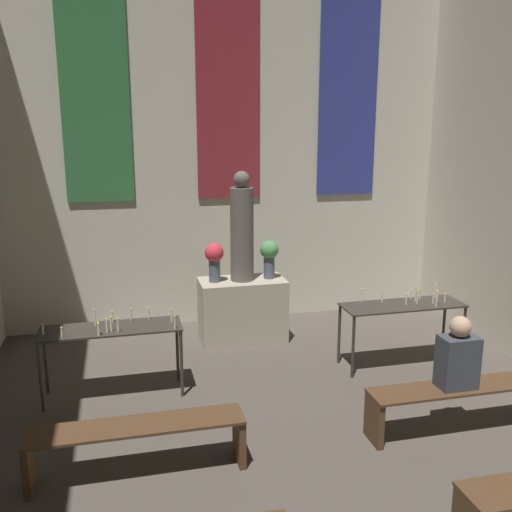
{
  "coord_description": "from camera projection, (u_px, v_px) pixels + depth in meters",
  "views": [
    {
      "loc": [
        -1.58,
        1.33,
        2.95
      ],
      "look_at": [
        0.0,
        7.84,
        1.38
      ],
      "focal_mm": 40.0,
      "sensor_mm": 36.0,
      "label": 1
    }
  ],
  "objects": [
    {
      "name": "altar",
      "position": [
        242.0,
        310.0,
        7.85
      ],
      "size": [
        1.17,
        0.6,
        0.86
      ],
      "color": "#ADA38E",
      "rests_on": "ground_plane"
    },
    {
      "name": "flower_vase_left",
      "position": [
        214.0,
        258.0,
        7.59
      ],
      "size": [
        0.25,
        0.25,
        0.53
      ],
      "color": "#4C5666",
      "rests_on": "altar"
    },
    {
      "name": "wall_back",
      "position": [
        227.0,
        121.0,
        8.18
      ],
      "size": [
        6.7,
        0.16,
        5.87
      ],
      "color": "beige",
      "rests_on": "ground_plane"
    },
    {
      "name": "flower_vase_right",
      "position": [
        269.0,
        255.0,
        7.76
      ],
      "size": [
        0.25,
        0.25,
        0.53
      ],
      "color": "#4C5666",
      "rests_on": "altar"
    },
    {
      "name": "candle_rack_left",
      "position": [
        112.0,
        335.0,
        6.18
      ],
      "size": [
        1.51,
        0.49,
        0.98
      ],
      "color": "#332D28",
      "rests_on": "ground_plane"
    },
    {
      "name": "statue",
      "position": [
        242.0,
        230.0,
        7.59
      ],
      "size": [
        0.31,
        0.31,
        1.47
      ],
      "color": "#5B5651",
      "rests_on": "altar"
    },
    {
      "name": "candle_rack_right",
      "position": [
        403.0,
        311.0,
        6.98
      ],
      "size": [
        1.51,
        0.49,
        0.98
      ],
      "color": "#332D28",
      "rests_on": "ground_plane"
    },
    {
      "name": "person_seated",
      "position": [
        458.0,
        356.0,
        5.42
      ],
      "size": [
        0.36,
        0.24,
        0.71
      ],
      "color": "#383D47",
      "rests_on": "pew_back_right"
    },
    {
      "name": "pew_back_right",
      "position": [
        459.0,
        399.0,
        5.53
      ],
      "size": [
        1.82,
        0.36,
        0.47
      ],
      "color": "#4C331E",
      "rests_on": "ground_plane"
    },
    {
      "name": "pew_back_left",
      "position": [
        137.0,
        439.0,
        4.83
      ],
      "size": [
        1.82,
        0.36,
        0.47
      ],
      "color": "#4C331E",
      "rests_on": "ground_plane"
    }
  ]
}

